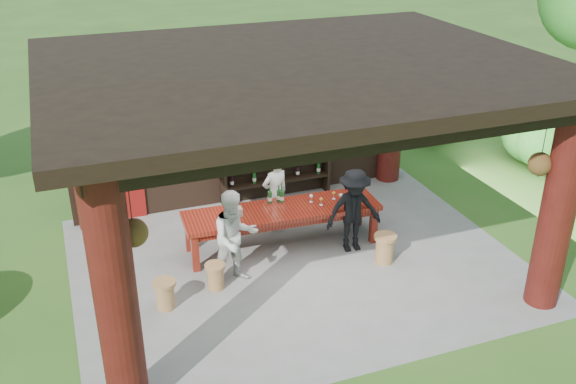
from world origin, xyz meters
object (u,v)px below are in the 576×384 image
object	(u,v)px
stool_near_left	(216,276)
guest_man	(354,211)
wine_shelf	(276,153)
stool_near_right	(385,248)
host	(275,194)
stool_far_left	(165,294)
tasting_table	(282,215)
guest_woman	(235,238)
napkin_basket	(234,212)

from	to	relation	value
stool_near_left	guest_man	size ratio (longest dim) A/B	0.29
guest_man	wine_shelf	bearing A→B (deg)	108.10
guest_man	stool_near_right	bearing A→B (deg)	-55.50
host	stool_far_left	bearing A→B (deg)	21.87
tasting_table	guest_man	xyz separation A→B (m)	(1.13, -0.54, 0.13)
tasting_table	guest_woman	xyz separation A→B (m)	(-1.08, -0.79, 0.17)
stool_near_left	guest_woman	bearing A→B (deg)	13.67
stool_near_right	guest_man	bearing A→B (deg)	119.83
guest_man	stool_near_left	bearing A→B (deg)	-167.77
tasting_table	stool_near_left	bearing A→B (deg)	-148.78
tasting_table	stool_near_right	xyz separation A→B (m)	(1.46, -1.12, -0.36)
host	guest_man	world-z (taller)	guest_man
napkin_basket	stool_near_left	bearing A→B (deg)	-123.10
wine_shelf	stool_near_left	distance (m)	3.48
guest_man	tasting_table	bearing A→B (deg)	159.15
wine_shelf	stool_near_right	distance (m)	3.20
stool_near_right	host	world-z (taller)	host
stool_far_left	napkin_basket	size ratio (longest dim) A/B	1.81
wine_shelf	stool_near_right	world-z (taller)	wine_shelf
stool_near_right	stool_far_left	distance (m)	3.76
tasting_table	stool_near_right	world-z (taller)	tasting_table
wine_shelf	guest_woman	bearing A→B (deg)	-121.66
stool_near_right	host	size ratio (longest dim) A/B	0.35
stool_near_right	guest_man	distance (m)	0.83
tasting_table	napkin_basket	bearing A→B (deg)	177.02
stool_near_right	host	xyz separation A→B (m)	(-1.36, 1.76, 0.46)
stool_near_left	host	xyz separation A→B (m)	(1.55, 1.52, 0.50)
guest_woman	napkin_basket	xyz separation A→B (m)	(0.24, 0.83, 0.02)
host	guest_woman	size ratio (longest dim) A/B	0.91
host	guest_man	bearing A→B (deg)	116.42
tasting_table	stool_near_right	size ratio (longest dim) A/B	6.80
stool_near_left	guest_woman	distance (m)	0.69
tasting_table	host	distance (m)	0.66
host	guest_man	distance (m)	1.57
tasting_table	host	size ratio (longest dim) A/B	2.39
stool_near_right	host	distance (m)	2.27
guest_man	napkin_basket	distance (m)	2.06
stool_far_left	guest_woman	distance (m)	1.38
wine_shelf	host	distance (m)	1.33
stool_far_left	host	distance (m)	3.02
wine_shelf	tasting_table	size ratio (longest dim) A/B	0.65
wine_shelf	stool_near_right	size ratio (longest dim) A/B	4.40
host	tasting_table	bearing A→B (deg)	66.65
tasting_table	guest_man	distance (m)	1.25
tasting_table	guest_man	size ratio (longest dim) A/B	2.29
wine_shelf	stool_near_left	size ratio (longest dim) A/B	5.18
stool_near_right	guest_woman	distance (m)	2.62
stool_near_right	wine_shelf	bearing A→B (deg)	106.89
host	guest_woman	world-z (taller)	guest_woman
stool_near_left	guest_man	xyz separation A→B (m)	(2.58, 0.34, 0.53)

